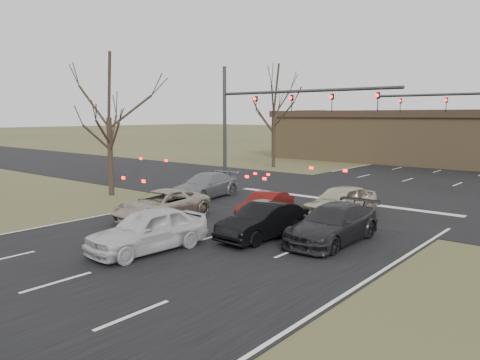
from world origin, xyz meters
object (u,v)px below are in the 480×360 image
object	(u,v)px
car_red_ahead	(265,205)
car_black_hatch	(263,221)
mast_arm_near	(264,111)
car_silver_ahead	(341,201)
car_grey_ahead	(206,186)
car_charcoal_sedan	(333,224)
car_silver_suv	(162,205)
car_white_sedan	(148,230)

from	to	relation	value
car_red_ahead	car_black_hatch	bearing A→B (deg)	-62.70
mast_arm_near	car_silver_ahead	size ratio (longest dim) A/B	2.74
car_grey_ahead	car_red_ahead	xyz separation A→B (m)	(6.00, -2.22, -0.11)
car_black_hatch	car_charcoal_sedan	xyz separation A→B (m)	(2.37, 1.23, 0.01)
car_silver_suv	car_grey_ahead	distance (m)	6.02
mast_arm_near	car_silver_suv	world-z (taller)	mast_arm_near
car_black_hatch	car_grey_ahead	bearing A→B (deg)	150.29
car_charcoal_sedan	car_grey_ahead	world-z (taller)	car_charcoal_sedan
car_white_sedan	car_red_ahead	distance (m)	7.01
car_silver_suv	car_charcoal_sedan	xyz separation A→B (m)	(8.05, 1.49, 0.03)
car_silver_suv	car_white_sedan	xyz separation A→B (m)	(3.55, -3.72, 0.10)
car_silver_ahead	car_black_hatch	bearing A→B (deg)	-88.93
car_red_ahead	car_silver_ahead	world-z (taller)	car_silver_ahead
car_charcoal_sedan	car_red_ahead	size ratio (longest dim) A/B	1.34
car_silver_suv	car_black_hatch	world-z (taller)	car_black_hatch
car_white_sedan	car_red_ahead	xyz separation A→B (m)	(0.00, 7.01, -0.17)
car_black_hatch	car_silver_ahead	xyz separation A→B (m)	(0.48, 5.50, 0.06)
car_red_ahead	car_charcoal_sedan	bearing A→B (deg)	-29.58
mast_arm_near	car_charcoal_sedan	xyz separation A→B (m)	(9.23, -8.00, -4.36)
mast_arm_near	car_silver_ahead	xyz separation A→B (m)	(7.34, -3.73, -4.32)
car_silver_suv	car_grey_ahead	world-z (taller)	car_grey_ahead
car_charcoal_sedan	car_red_ahead	xyz separation A→B (m)	(-4.50, 1.79, -0.11)
car_white_sedan	car_grey_ahead	distance (m)	11.00
car_white_sedan	car_silver_ahead	size ratio (longest dim) A/B	1.03
car_black_hatch	car_silver_ahead	bearing A→B (deg)	88.11
car_charcoal_sedan	car_red_ahead	distance (m)	4.85
car_red_ahead	car_silver_ahead	size ratio (longest dim) A/B	0.83
mast_arm_near	car_grey_ahead	bearing A→B (deg)	-107.64
car_white_sedan	car_black_hatch	distance (m)	4.52
car_white_sedan	car_silver_ahead	world-z (taller)	car_white_sedan
car_silver_suv	car_red_ahead	xyz separation A→B (m)	(3.55, 3.28, -0.07)
mast_arm_near	car_silver_suv	distance (m)	10.53
car_black_hatch	car_charcoal_sedan	size ratio (longest dim) A/B	0.86
car_silver_suv	car_charcoal_sedan	bearing A→B (deg)	7.96
car_silver_ahead	car_charcoal_sedan	bearing A→B (deg)	-60.05
car_charcoal_sedan	car_white_sedan	bearing A→B (deg)	-130.65
mast_arm_near	car_charcoal_sedan	distance (m)	12.97
car_grey_ahead	car_silver_ahead	xyz separation A→B (m)	(8.61, 0.26, 0.04)
car_silver_ahead	car_red_ahead	bearing A→B (deg)	-130.36
car_white_sedan	car_charcoal_sedan	world-z (taller)	car_white_sedan
car_grey_ahead	car_red_ahead	world-z (taller)	car_grey_ahead
mast_arm_near	car_black_hatch	bearing A→B (deg)	-53.39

